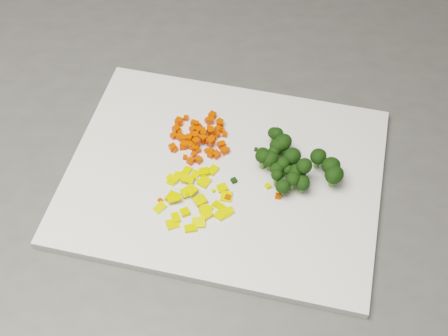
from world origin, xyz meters
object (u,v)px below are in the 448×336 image
(counter_block, at_px, (207,297))
(cutting_board, at_px, (224,175))
(pepper_pile, at_px, (192,192))
(broccoli_pile, at_px, (301,155))
(carrot_pile, at_px, (200,132))

(counter_block, xyz_separation_m, cutting_board, (0.05, -0.03, 0.46))
(counter_block, relative_size, pepper_pile, 10.17)
(counter_block, relative_size, cutting_board, 2.62)
(pepper_pile, xyz_separation_m, broccoli_pile, (0.12, 0.10, 0.02))
(cutting_board, distance_m, broccoli_pile, 0.11)
(cutting_board, bearing_deg, counter_block, 149.88)
(cutting_board, distance_m, pepper_pile, 0.06)
(counter_block, relative_size, carrot_pile, 11.80)
(carrot_pile, bearing_deg, broccoli_pile, 0.59)
(counter_block, bearing_deg, pepper_pile, -74.20)
(counter_block, height_order, broccoli_pile, broccoli_pile)
(pepper_pile, bearing_deg, cutting_board, 62.95)
(cutting_board, height_order, pepper_pile, pepper_pile)
(counter_block, distance_m, cutting_board, 0.46)
(carrot_pile, xyz_separation_m, broccoli_pile, (0.14, 0.00, 0.01))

